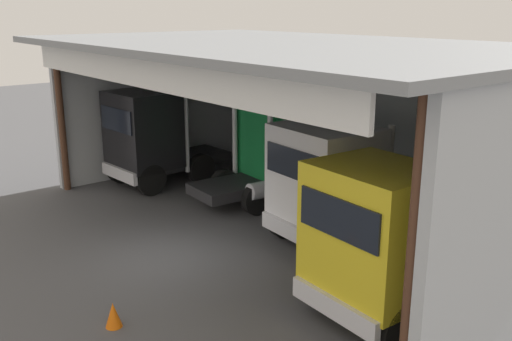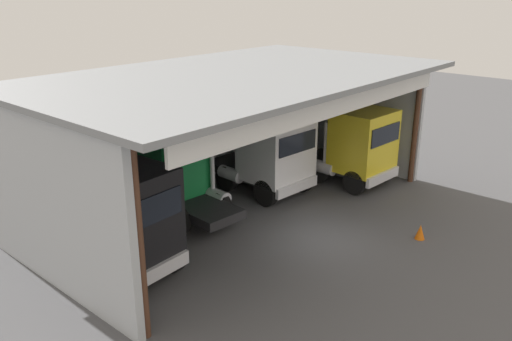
{
  "view_description": "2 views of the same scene",
  "coord_description": "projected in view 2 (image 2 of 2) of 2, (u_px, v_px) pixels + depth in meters",
  "views": [
    {
      "loc": [
        12.74,
        -7.28,
        6.56
      ],
      "look_at": [
        0.0,
        3.05,
        1.9
      ],
      "focal_mm": 40.23,
      "sensor_mm": 36.0,
      "label": 1
    },
    {
      "loc": [
        -14.46,
        -9.67,
        8.76
      ],
      "look_at": [
        0.0,
        3.05,
        1.9
      ],
      "focal_mm": 36.91,
      "sensor_mm": 36.0,
      "label": 2
    }
  ],
  "objects": [
    {
      "name": "ground_plane",
      "position": [
        319.0,
        238.0,
        19.18
      ],
      "size": [
        80.0,
        80.0,
        0.0
      ],
      "primitive_type": "plane",
      "color": "#4C4C4F",
      "rests_on": "ground"
    },
    {
      "name": "truck_black_center_left_bay",
      "position": [
        125.0,
        223.0,
        16.0
      ],
      "size": [
        2.76,
        4.83,
        3.64
      ],
      "rotation": [
        0.0,
        0.0,
        3.2
      ],
      "color": "black",
      "rests_on": "ground"
    },
    {
      "name": "truck_yellow_left_bay",
      "position": [
        358.0,
        146.0,
        23.76
      ],
      "size": [
        2.78,
        4.41,
        3.5
      ],
      "rotation": [
        0.0,
        0.0,
        3.08
      ],
      "color": "yellow",
      "rests_on": "ground"
    },
    {
      "name": "workshop_shed",
      "position": [
        216.0,
        111.0,
        21.08
      ],
      "size": [
        16.43,
        9.9,
        5.64
      ],
      "color": "#ADB2B7",
      "rests_on": "ground"
    },
    {
      "name": "tool_cart",
      "position": [
        103.0,
        204.0,
        20.84
      ],
      "size": [
        0.9,
        0.6,
        1.0
      ],
      "primitive_type": "cube",
      "color": "red",
      "rests_on": "ground"
    },
    {
      "name": "traffic_cone",
      "position": [
        420.0,
        232.0,
        19.04
      ],
      "size": [
        0.36,
        0.36,
        0.56
      ],
      "primitive_type": "cone",
      "color": "orange",
      "rests_on": "ground"
    },
    {
      "name": "truck_green_yard_outside",
      "position": [
        176.0,
        173.0,
        20.65
      ],
      "size": [
        2.59,
        4.79,
        3.35
      ],
      "rotation": [
        0.0,
        0.0,
        -0.07
      ],
      "color": "#197F3D",
      "rests_on": "ground"
    },
    {
      "name": "oil_drum",
      "position": [
        103.0,
        206.0,
        20.89
      ],
      "size": [
        0.58,
        0.58,
        0.87
      ],
      "primitive_type": "cylinder",
      "color": "#B21E19",
      "rests_on": "ground"
    },
    {
      "name": "truck_white_center_right_bay",
      "position": [
        271.0,
        154.0,
        22.64
      ],
      "size": [
        2.84,
        5.16,
        3.57
      ],
      "rotation": [
        0.0,
        0.0,
        3.07
      ],
      "color": "white",
      "rests_on": "ground"
    }
  ]
}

